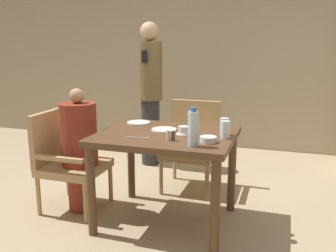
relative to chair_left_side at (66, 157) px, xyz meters
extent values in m
plane|color=tan|center=(0.96, 0.00, -0.48)|extent=(16.00, 16.00, 0.00)
cube|color=tan|center=(0.96, 2.54, 0.92)|extent=(8.00, 0.06, 2.80)
cube|color=brown|center=(0.96, 0.00, 0.27)|extent=(1.10, 0.90, 0.05)
cylinder|color=brown|center=(0.47, -0.39, -0.12)|extent=(0.07, 0.07, 0.73)
cylinder|color=brown|center=(1.44, -0.39, -0.12)|extent=(0.07, 0.07, 0.73)
cylinder|color=brown|center=(0.47, 0.39, -0.12)|extent=(0.07, 0.07, 0.73)
cylinder|color=brown|center=(1.44, 0.39, -0.12)|extent=(0.07, 0.07, 0.73)
cube|color=tan|center=(0.08, 0.00, -0.09)|extent=(0.53, 0.53, 0.07)
cube|color=tan|center=(-0.16, 0.00, 0.18)|extent=(0.05, 0.53, 0.47)
cube|color=tan|center=(0.08, 0.24, 0.07)|extent=(0.47, 0.04, 0.04)
cube|color=tan|center=(0.08, -0.24, 0.07)|extent=(0.47, 0.04, 0.04)
cylinder|color=tan|center=(0.32, 0.23, -0.30)|extent=(0.04, 0.04, 0.36)
cylinder|color=tan|center=(0.32, -0.23, -0.30)|extent=(0.04, 0.04, 0.36)
cylinder|color=tan|center=(-0.15, 0.23, -0.30)|extent=(0.04, 0.04, 0.36)
cylinder|color=tan|center=(-0.15, -0.23, -0.30)|extent=(0.04, 0.04, 0.36)
cylinder|color=maroon|center=(0.14, 0.00, -0.27)|extent=(0.24, 0.24, 0.43)
cylinder|color=maroon|center=(0.14, 0.00, 0.23)|extent=(0.32, 0.32, 0.56)
sphere|color=tan|center=(0.14, 0.00, 0.57)|extent=(0.13, 0.13, 0.13)
cube|color=tan|center=(0.96, 0.77, -0.09)|extent=(0.53, 0.53, 0.07)
cube|color=tan|center=(0.96, 1.02, 0.18)|extent=(0.53, 0.05, 0.47)
cube|color=tan|center=(1.20, 0.77, 0.07)|extent=(0.04, 0.47, 0.04)
cube|color=tan|center=(0.71, 0.77, 0.07)|extent=(0.04, 0.47, 0.04)
cylinder|color=tan|center=(1.19, 0.54, -0.30)|extent=(0.04, 0.04, 0.36)
cylinder|color=tan|center=(0.72, 0.54, -0.30)|extent=(0.04, 0.04, 0.36)
cylinder|color=tan|center=(1.19, 1.01, -0.30)|extent=(0.04, 0.04, 0.36)
cylinder|color=tan|center=(0.72, 1.01, -0.30)|extent=(0.04, 0.04, 0.36)
cylinder|color=#2D2D33|center=(0.28, 1.43, -0.07)|extent=(0.23, 0.23, 0.81)
cylinder|color=brown|center=(0.28, 1.43, 0.68)|extent=(0.29, 0.29, 0.69)
sphere|color=tan|center=(0.28, 1.43, 1.14)|extent=(0.23, 0.23, 0.23)
cube|color=black|center=(0.28, 1.26, 0.86)|extent=(0.07, 0.01, 0.14)
cylinder|color=white|center=(0.60, 0.28, 0.30)|extent=(0.21, 0.21, 0.01)
cylinder|color=white|center=(0.91, 0.09, 0.30)|extent=(0.21, 0.21, 0.01)
cylinder|color=white|center=(1.10, 0.00, 0.30)|extent=(0.12, 0.12, 0.01)
cylinder|color=white|center=(1.10, 0.00, 0.34)|extent=(0.08, 0.08, 0.06)
cylinder|color=white|center=(1.34, -0.18, 0.32)|extent=(0.12, 0.12, 0.05)
cylinder|color=silver|center=(1.26, -0.31, 0.42)|extent=(0.07, 0.07, 0.25)
cylinder|color=#3359B2|center=(1.26, -0.31, 0.56)|extent=(0.04, 0.04, 0.03)
cylinder|color=silver|center=(1.44, -0.02, 0.37)|extent=(0.07, 0.07, 0.14)
cylinder|color=silver|center=(1.41, 0.08, 0.37)|extent=(0.07, 0.07, 0.14)
cylinder|color=white|center=(1.04, -0.21, 0.34)|extent=(0.03, 0.03, 0.08)
cylinder|color=#4C3D2D|center=(1.08, -0.21, 0.34)|extent=(0.03, 0.03, 0.07)
cube|color=silver|center=(1.07, 0.24, 0.30)|extent=(0.17, 0.02, 0.00)
cube|color=silver|center=(1.15, 0.24, 0.30)|extent=(0.04, 0.03, 0.00)
cube|color=silver|center=(0.76, -0.21, 0.30)|extent=(0.17, 0.03, 0.00)
cube|color=silver|center=(0.85, -0.20, 0.30)|extent=(0.06, 0.02, 0.00)
camera|label=1|loc=(1.87, -2.80, 1.02)|focal=40.00mm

